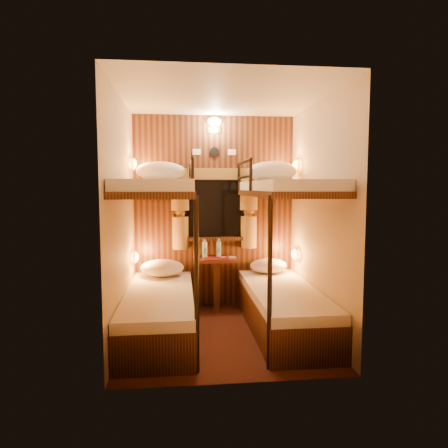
{
  "coord_description": "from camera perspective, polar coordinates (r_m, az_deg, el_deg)",
  "views": [
    {
      "loc": [
        -0.42,
        -3.98,
        1.52
      ],
      "look_at": [
        0.03,
        0.15,
        1.13
      ],
      "focal_mm": 32.0,
      "sensor_mm": 36.0,
      "label": 1
    }
  ],
  "objects": [
    {
      "name": "pillow_upper_left",
      "position": [
        4.72,
        -9.04,
        7.46
      ],
      "size": [
        0.57,
        0.41,
        0.22
      ],
      "primitive_type": "ellipsoid",
      "color": "silver",
      "rests_on": "bunk_left"
    },
    {
      "name": "sachet_b",
      "position": [
        4.95,
        -0.07,
        -4.75
      ],
      "size": [
        0.09,
        0.08,
        0.01
      ],
      "primitive_type": "cube",
      "rotation": [
        0.0,
        0.0,
        0.53
      ],
      "color": "silver",
      "rests_on": "table"
    },
    {
      "name": "pillow_lower_left",
      "position": [
        4.83,
        -8.83,
        -6.21
      ],
      "size": [
        0.52,
        0.37,
        0.2
      ],
      "primitive_type": "ellipsoid",
      "color": "silver",
      "rests_on": "bunk_left"
    },
    {
      "name": "wall_right",
      "position": [
        4.24,
        13.41,
        0.88
      ],
      "size": [
        0.0,
        2.4,
        2.4
      ],
      "primitive_type": "plane",
      "rotation": [
        1.57,
        0.0,
        -1.57
      ],
      "color": "#C6B293",
      "rests_on": "floor"
    },
    {
      "name": "wall_front",
      "position": [
        2.98,
        1.94,
        -0.79
      ],
      "size": [
        2.4,
        0.0,
        2.4
      ],
      "primitive_type": "plane",
      "rotation": [
        -1.57,
        0.0,
        0.0
      ],
      "color": "#C6B293",
      "rests_on": "floor"
    },
    {
      "name": "back_fixtures",
      "position": [
        5.05,
        -1.38,
        13.6
      ],
      "size": [
        0.54,
        0.09,
        0.48
      ],
      "color": "black",
      "rests_on": "back_panel"
    },
    {
      "name": "ceiling",
      "position": [
        4.1,
        -0.17,
        17.74
      ],
      "size": [
        2.1,
        2.1,
        0.0
      ],
      "primitive_type": "plane",
      "rotation": [
        3.14,
        0.0,
        0.0
      ],
      "color": "silver",
      "rests_on": "wall_back"
    },
    {
      "name": "reading_lamps",
      "position": [
        4.71,
        -1.05,
        1.93
      ],
      "size": [
        2.0,
        0.2,
        1.25
      ],
      "color": "orange",
      "rests_on": "wall_left"
    },
    {
      "name": "wall_back",
      "position": [
        5.06,
        -1.4,
        1.71
      ],
      "size": [
        2.4,
        0.0,
        2.4
      ],
      "primitive_type": "plane",
      "rotation": [
        1.57,
        0.0,
        0.0
      ],
      "color": "#C6B293",
      "rests_on": "floor"
    },
    {
      "name": "window",
      "position": [
        5.02,
        -1.35,
        1.46
      ],
      "size": [
        1.0,
        0.12,
        0.79
      ],
      "color": "black",
      "rests_on": "back_panel"
    },
    {
      "name": "bunk_right",
      "position": [
        4.3,
        8.44,
        -7.64
      ],
      "size": [
        0.72,
        1.9,
        1.82
      ],
      "color": "black",
      "rests_on": "floor"
    },
    {
      "name": "table",
      "position": [
        4.97,
        -1.19,
        -7.49
      ],
      "size": [
        0.5,
        0.34,
        0.66
      ],
      "color": "#5F2215",
      "rests_on": "floor"
    },
    {
      "name": "floor",
      "position": [
        4.28,
        -0.16,
        -15.44
      ],
      "size": [
        2.1,
        2.1,
        0.0
      ],
      "primitive_type": "plane",
      "color": "#3D1910",
      "rests_on": "ground"
    },
    {
      "name": "pillow_upper_right",
      "position": [
        4.77,
        6.87,
        7.51
      ],
      "size": [
        0.59,
        0.42,
        0.23
      ],
      "primitive_type": "ellipsoid",
      "color": "silver",
      "rests_on": "bunk_right"
    },
    {
      "name": "bottle_left",
      "position": [
        4.94,
        -2.77,
        -3.69
      ],
      "size": [
        0.06,
        0.06,
        0.22
      ],
      "rotation": [
        0.0,
        0.0,
        0.11
      ],
      "color": "#99BFE5",
      "rests_on": "table"
    },
    {
      "name": "bottle_right",
      "position": [
        4.98,
        -0.78,
        -3.58
      ],
      "size": [
        0.07,
        0.07,
        0.23
      ],
      "rotation": [
        0.0,
        0.0,
        -0.18
      ],
      "color": "#99BFE5",
      "rests_on": "table"
    },
    {
      "name": "sachet_a",
      "position": [
        4.96,
        1.22,
        -4.72
      ],
      "size": [
        0.09,
        0.07,
        0.01
      ],
      "primitive_type": "cube",
      "rotation": [
        0.0,
        0.0,
        0.01
      ],
      "color": "silver",
      "rests_on": "table"
    },
    {
      "name": "back_panel",
      "position": [
        5.05,
        -1.38,
        1.7
      ],
      "size": [
        2.0,
        0.03,
        2.4
      ],
      "primitive_type": "cube",
      "color": "black",
      "rests_on": "floor"
    },
    {
      "name": "bunk_left",
      "position": [
        4.17,
        -9.24,
        -8.05
      ],
      "size": [
        0.72,
        1.9,
        1.82
      ],
      "color": "black",
      "rests_on": "floor"
    },
    {
      "name": "wall_left",
      "position": [
        4.04,
        -14.42,
        0.64
      ],
      "size": [
        0.0,
        2.4,
        2.4
      ],
      "primitive_type": "plane",
      "rotation": [
        1.57,
        0.0,
        1.57
      ],
      "color": "#C6B293",
      "rests_on": "floor"
    },
    {
      "name": "curtains",
      "position": [
        4.98,
        -1.32,
        2.39
      ],
      "size": [
        1.1,
        0.22,
        1.0
      ],
      "color": "olive",
      "rests_on": "back_panel"
    },
    {
      "name": "pillow_lower_right",
      "position": [
        4.99,
        6.37,
        -5.94
      ],
      "size": [
        0.46,
        0.33,
        0.18
      ],
      "primitive_type": "ellipsoid",
      "color": "silver",
      "rests_on": "bunk_right"
    }
  ]
}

